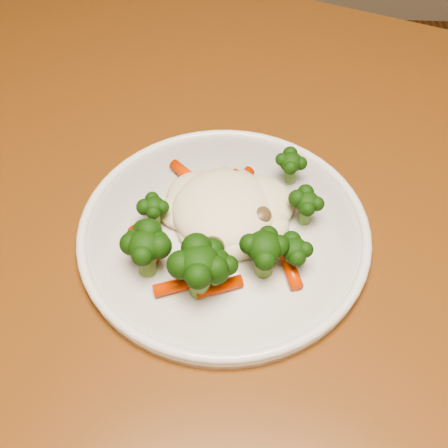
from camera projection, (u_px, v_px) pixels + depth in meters
The scene contains 3 objects.
dining_table at pixel (248, 250), 0.67m from camera, with size 1.44×1.20×0.75m.
plate at pixel (224, 233), 0.55m from camera, with size 0.28×0.28×0.01m, color white.
meal at pixel (220, 227), 0.52m from camera, with size 0.19×0.19×0.05m.
Camera 1 is at (-0.19, -0.56, 1.19)m, focal length 45.00 mm.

